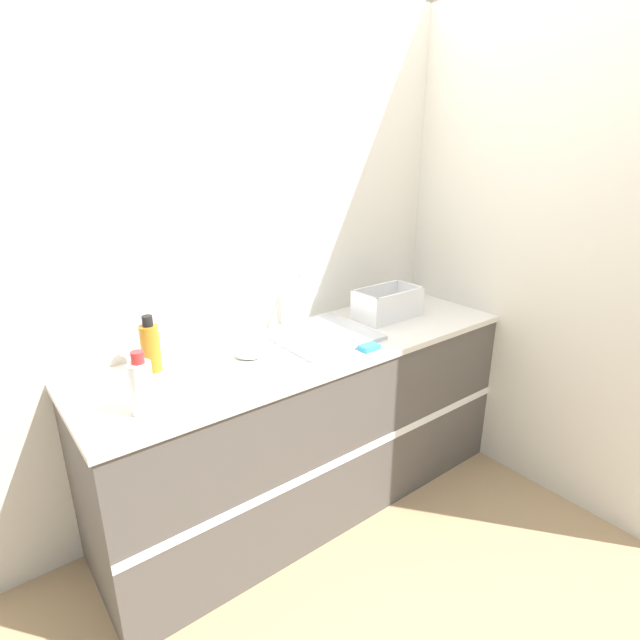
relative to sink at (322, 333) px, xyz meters
The scene contains 10 objects.
ground_plane 0.98m from the sink, 107.01° to the right, with size 12.00×12.00×0.00m, color tan.
wall_back 0.51m from the sink, 109.16° to the left, with size 4.54×0.06×2.60m.
wall_right 1.07m from the sink, ahead, with size 0.06×2.62×2.60m.
counter_cabinet 0.48m from the sink, 161.33° to the right, with size 2.16×0.65×0.89m.
sink is the anchor object (origin of this frame).
paper_towel_roll 0.42m from the sink, behind, with size 0.13×0.13×0.24m.
dish_rack 0.46m from the sink, ahead, with size 0.36×0.20×0.16m.
bottle_white_spray 0.97m from the sink, 168.56° to the right, with size 0.08×0.08×0.24m.
bottle_amber 0.82m from the sink, behind, with size 0.08×0.08×0.24m.
sponge 0.27m from the sink, 74.89° to the right, with size 0.09×0.06×0.02m.
Camera 1 is at (-1.30, -1.46, 1.80)m, focal length 28.00 mm.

